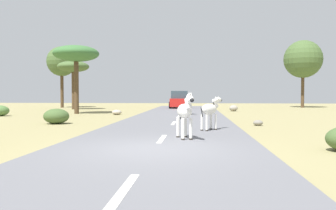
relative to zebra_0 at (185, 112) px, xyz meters
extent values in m
plane|color=#8E8456|center=(-0.79, -2.07, -0.93)|extent=(90.00, 90.00, 0.00)
cube|color=slate|center=(-0.74, -2.07, -0.90)|extent=(6.00, 64.00, 0.05)
cube|color=silver|center=(-0.74, -6.07, -0.88)|extent=(0.16, 2.00, 0.01)
cube|color=silver|center=(-0.74, -0.07, -0.88)|extent=(0.16, 2.00, 0.01)
cube|color=silver|center=(-0.74, 5.93, -0.88)|extent=(0.16, 2.00, 0.01)
cube|color=silver|center=(-0.74, 11.93, -0.88)|extent=(0.16, 2.00, 0.01)
cube|color=silver|center=(-0.74, 17.93, -0.88)|extent=(0.16, 2.00, 0.01)
cube|color=silver|center=(-0.74, 23.93, -0.88)|extent=(0.16, 2.00, 0.01)
ellipsoid|color=silver|center=(-0.03, 0.08, 0.02)|extent=(0.68, 1.09, 0.48)
cylinder|color=silver|center=(-0.05, -0.27, -0.53)|extent=(0.13, 0.13, 0.69)
cylinder|color=#28231E|center=(-0.05, -0.27, -0.86)|extent=(0.15, 0.15, 0.05)
cylinder|color=silver|center=(0.20, -0.20, -0.53)|extent=(0.13, 0.13, 0.69)
cylinder|color=#28231E|center=(0.20, -0.20, -0.86)|extent=(0.15, 0.15, 0.05)
cylinder|color=silver|center=(-0.25, 0.37, -0.53)|extent=(0.13, 0.13, 0.69)
cylinder|color=#28231E|center=(-0.25, 0.37, -0.86)|extent=(0.15, 0.15, 0.05)
cylinder|color=silver|center=(0.00, 0.44, -0.53)|extent=(0.13, 0.13, 0.69)
cylinder|color=#28231E|center=(0.00, 0.44, -0.86)|extent=(0.15, 0.15, 0.05)
cylinder|color=silver|center=(0.12, -0.38, 0.27)|extent=(0.28, 0.40, 0.41)
cube|color=black|center=(0.12, -0.38, 0.35)|extent=(0.13, 0.33, 0.28)
ellipsoid|color=silver|center=(0.18, -0.61, 0.42)|extent=(0.31, 0.48, 0.22)
ellipsoid|color=black|center=(0.24, -0.78, 0.40)|extent=(0.17, 0.19, 0.13)
cone|color=silver|center=(0.09, -0.53, 0.53)|extent=(0.10, 0.10, 0.13)
cone|color=silver|center=(0.21, -0.49, 0.53)|extent=(0.10, 0.10, 0.13)
cylinder|color=black|center=(-0.17, 0.57, -0.07)|extent=(0.08, 0.15, 0.41)
ellipsoid|color=silver|center=(-0.20, 13.38, 0.09)|extent=(0.68, 1.16, 0.52)
cylinder|color=silver|center=(-0.25, 13.00, -0.51)|extent=(0.13, 0.13, 0.75)
cylinder|color=#28231E|center=(-0.25, 13.00, -0.85)|extent=(0.15, 0.15, 0.05)
cylinder|color=silver|center=(0.02, 13.06, -0.51)|extent=(0.13, 0.13, 0.75)
cylinder|color=#28231E|center=(0.02, 13.06, -0.85)|extent=(0.15, 0.15, 0.05)
cylinder|color=silver|center=(-0.42, 13.69, -0.51)|extent=(0.13, 0.13, 0.75)
cylinder|color=#28231E|center=(-0.42, 13.69, -0.85)|extent=(0.15, 0.15, 0.05)
cylinder|color=silver|center=(-0.15, 13.76, -0.51)|extent=(0.13, 0.13, 0.75)
cylinder|color=#28231E|center=(-0.15, 13.76, -0.85)|extent=(0.15, 0.15, 0.05)
cylinder|color=silver|center=(-0.07, 12.87, 0.35)|extent=(0.28, 0.43, 0.44)
cube|color=black|center=(-0.07, 12.87, 0.44)|extent=(0.12, 0.36, 0.30)
ellipsoid|color=silver|center=(-0.01, 12.62, 0.51)|extent=(0.30, 0.51, 0.24)
ellipsoid|color=black|center=(0.03, 12.43, 0.50)|extent=(0.17, 0.19, 0.14)
cone|color=silver|center=(-0.11, 12.72, 0.63)|extent=(0.11, 0.11, 0.14)
cone|color=silver|center=(0.02, 12.75, 0.63)|extent=(0.11, 0.11, 0.14)
cylinder|color=black|center=(-0.32, 13.91, -0.01)|extent=(0.07, 0.16, 0.44)
ellipsoid|color=silver|center=(0.88, 2.73, -0.04)|extent=(0.88, 0.99, 0.45)
cylinder|color=silver|center=(1.17, 2.90, -0.55)|extent=(0.13, 0.13, 0.65)
cylinder|color=#28231E|center=(1.17, 2.90, -0.86)|extent=(0.15, 0.15, 0.04)
cylinder|color=silver|center=(0.97, 3.05, -0.55)|extent=(0.13, 0.13, 0.65)
cylinder|color=#28231E|center=(0.97, 3.05, -0.86)|extent=(0.15, 0.15, 0.04)
cylinder|color=silver|center=(0.79, 2.41, -0.55)|extent=(0.13, 0.13, 0.65)
cylinder|color=#28231E|center=(0.79, 2.41, -0.86)|extent=(0.15, 0.15, 0.04)
cylinder|color=silver|center=(0.59, 2.55, -0.55)|extent=(0.13, 0.13, 0.65)
cylinder|color=#28231E|center=(0.59, 2.55, -0.86)|extent=(0.15, 0.15, 0.04)
cylinder|color=silver|center=(1.16, 3.09, 0.19)|extent=(0.34, 0.38, 0.38)
cube|color=black|center=(1.16, 3.09, 0.27)|extent=(0.22, 0.27, 0.26)
ellipsoid|color=silver|center=(1.29, 3.27, 0.33)|extent=(0.39, 0.44, 0.21)
ellipsoid|color=black|center=(1.39, 3.40, 0.32)|extent=(0.18, 0.19, 0.12)
cone|color=silver|center=(1.28, 3.15, 0.44)|extent=(0.11, 0.11, 0.12)
cone|color=silver|center=(1.18, 3.22, 0.44)|extent=(0.11, 0.11, 0.12)
cylinder|color=black|center=(0.59, 2.35, -0.13)|extent=(0.11, 0.13, 0.39)
cube|color=red|center=(-1.30, 24.10, -0.30)|extent=(1.86, 4.23, 0.80)
cube|color=#334751|center=(-1.29, 23.90, 0.48)|extent=(1.67, 2.22, 0.76)
cube|color=black|center=(-1.33, 26.26, -0.57)|extent=(1.71, 0.19, 0.24)
cylinder|color=black|center=(-0.42, 25.47, -0.54)|extent=(0.23, 0.68, 0.68)
cylinder|color=black|center=(-2.22, 25.44, -0.54)|extent=(0.23, 0.68, 0.68)
cylinder|color=black|center=(-0.38, 22.77, -0.54)|extent=(0.23, 0.68, 0.68)
cylinder|color=black|center=(-2.18, 22.74, -0.54)|extent=(0.23, 0.68, 0.68)
cylinder|color=#4C3823|center=(-8.61, 14.12, 1.04)|extent=(0.34, 0.34, 3.93)
ellipsoid|color=#386633|center=(-8.61, 14.12, 3.60)|extent=(3.41, 3.41, 1.19)
cylinder|color=#4C3823|center=(-14.15, 25.23, 0.94)|extent=(0.34, 0.34, 3.73)
sphere|color=#425B2D|center=(-14.15, 25.23, 4.08)|extent=(3.20, 3.20, 3.20)
cylinder|color=#4C3823|center=(11.90, 27.21, 0.88)|extent=(0.34, 0.34, 3.62)
sphere|color=#425B2D|center=(11.90, 27.21, 4.32)|extent=(4.06, 4.06, 4.06)
cylinder|color=#4C3823|center=(-11.41, 21.21, 0.87)|extent=(0.34, 0.34, 3.60)
ellipsoid|color=#425B2D|center=(-11.41, 21.21, 3.20)|extent=(3.01, 3.01, 1.05)
ellipsoid|color=#4C7038|center=(-12.89, 11.14, -0.57)|extent=(1.21, 1.09, 0.73)
ellipsoid|color=#425B2D|center=(-6.66, 5.62, -0.55)|extent=(1.28, 1.15, 0.77)
ellipsoid|color=gray|center=(3.62, 18.94, -0.67)|extent=(0.72, 0.64, 0.52)
ellipsoid|color=gray|center=(3.32, 5.46, -0.80)|extent=(0.45, 0.39, 0.26)
ellipsoid|color=#A89E8C|center=(-5.31, 13.14, -0.75)|extent=(0.69, 0.61, 0.36)
camera|label=1|loc=(0.35, -11.23, 0.60)|focal=36.93mm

